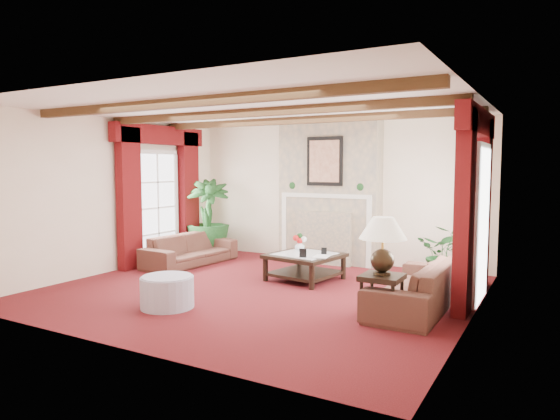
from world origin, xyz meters
The scene contains 23 objects.
floor centered at (0.00, 0.00, 0.00)m, with size 6.00×6.00×0.00m, color #400B0D.
ceiling centered at (0.00, 0.00, 2.70)m, with size 6.00×6.00×0.00m, color white.
back_wall centered at (0.00, 2.75, 1.35)m, with size 6.00×0.02×2.70m, color beige.
left_wall centered at (-3.00, 0.00, 1.35)m, with size 0.02×5.50×2.70m, color beige.
right_wall centered at (3.00, 0.00, 1.35)m, with size 0.02×5.50×2.70m, color beige.
ceiling_beams centered at (0.00, 0.00, 2.64)m, with size 6.00×3.00×0.12m, color #3E2613, non-canonical shape.
fireplace centered at (0.00, 2.55, 2.70)m, with size 2.00×0.52×2.70m, color tan, non-canonical shape.
french_door_left centered at (-2.97, 1.00, 2.13)m, with size 0.10×1.10×2.16m, color white, non-canonical shape.
french_door_right centered at (2.97, 1.00, 2.13)m, with size 0.10×1.10×2.16m, color white, non-canonical shape.
curtains_left centered at (-2.86, 1.00, 2.55)m, with size 0.20×2.40×2.55m, color #4B0A0B, non-canonical shape.
curtains_right centered at (2.86, 1.00, 2.55)m, with size 0.20×2.40×2.55m, color #4B0A0B, non-canonical shape.
sofa_left centered at (-2.18, 1.03, 0.38)m, with size 0.70×1.98×0.76m, color black.
sofa_right centered at (2.28, 0.18, 0.41)m, with size 0.62×2.09×0.82m, color black.
potted_palm centered at (-2.48, 1.96, 0.45)m, with size 1.74×1.77×0.89m, color black.
small_plant centered at (2.35, 1.84, 0.37)m, with size 0.93×1.02×0.73m, color black.
coffee_table centered at (0.29, 0.93, 0.21)m, with size 1.05×1.05×0.43m, color black, non-canonical shape.
side_table centered at (2.06, -0.54, 0.28)m, with size 0.48×0.48×0.56m, color black, non-canonical shape.
ottoman centered at (-0.57, -1.39, 0.20)m, with size 0.70×0.70×0.41m, color gray.
table_lamp centered at (2.06, -0.54, 0.92)m, with size 0.56×0.56×0.72m, color black, non-canonical shape.
flower_vase centered at (0.07, 1.18, 0.51)m, with size 0.19×0.20×0.17m, color silver.
book centered at (0.55, 0.75, 0.58)m, with size 0.23×0.06×0.31m, color black.
photo_frame_a centered at (0.42, 0.60, 0.50)m, with size 0.11×0.02×0.15m, color black, non-canonical shape.
photo_frame_b centered at (0.59, 1.03, 0.49)m, with size 0.09×0.02×0.12m, color black, non-canonical shape.
Camera 1 is at (3.88, -6.26, 1.85)m, focal length 32.00 mm.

